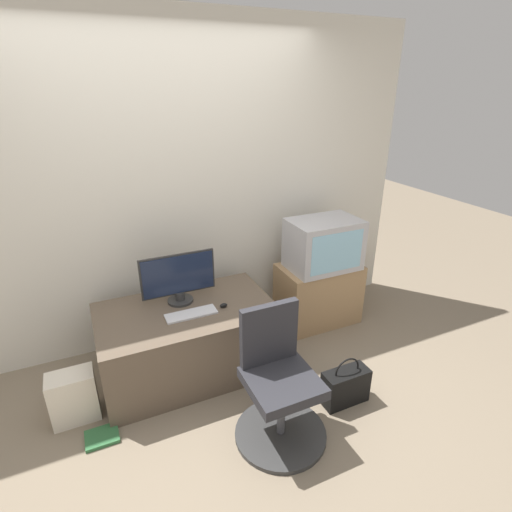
{
  "coord_description": "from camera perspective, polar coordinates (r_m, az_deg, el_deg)",
  "views": [
    {
      "loc": [
        -0.65,
        -1.79,
        2.09
      ],
      "look_at": [
        0.59,
        0.91,
        0.8
      ],
      "focal_mm": 28.0,
      "sensor_mm": 36.0,
      "label": 1
    }
  ],
  "objects": [
    {
      "name": "mouse",
      "position": [
        3.01,
        -4.66,
        -7.04
      ],
      "size": [
        0.06,
        0.03,
        0.03
      ],
      "color": "black",
      "rests_on": "desk"
    },
    {
      "name": "keyboard",
      "position": [
        2.95,
        -9.24,
        -8.17
      ],
      "size": [
        0.37,
        0.13,
        0.01
      ],
      "color": "silver",
      "rests_on": "desk"
    },
    {
      "name": "desk",
      "position": [
        3.18,
        -9.64,
        -11.68
      ],
      "size": [
        1.3,
        0.77,
        0.55
      ],
      "color": "brown",
      "rests_on": "ground_plane"
    },
    {
      "name": "ground_plane",
      "position": [
        2.83,
        -3.45,
        -24.12
      ],
      "size": [
        12.0,
        12.0,
        0.0
      ],
      "primitive_type": "plane",
      "color": "#7F705B"
    },
    {
      "name": "cardboard_box_lower",
      "position": [
        3.05,
        -24.61,
        -17.84
      ],
      "size": [
        0.3,
        0.18,
        0.36
      ],
      "color": "beige",
      "rests_on": "ground_plane"
    },
    {
      "name": "crt_tv",
      "position": [
        3.55,
        9.64,
        1.67
      ],
      "size": [
        0.61,
        0.42,
        0.44
      ],
      "color": "#B7B7BC",
      "rests_on": "side_stand"
    },
    {
      "name": "side_stand",
      "position": [
        3.78,
        8.84,
        -5.31
      ],
      "size": [
        0.73,
        0.44,
        0.57
      ],
      "color": "#A37F56",
      "rests_on": "ground_plane"
    },
    {
      "name": "office_chair",
      "position": [
        2.62,
        3.21,
        -18.42
      ],
      "size": [
        0.59,
        0.59,
        0.87
      ],
      "color": "#333333",
      "rests_on": "ground_plane"
    },
    {
      "name": "main_monitor",
      "position": [
        3.05,
        -11.02,
        -3.1
      ],
      "size": [
        0.56,
        0.19,
        0.39
      ],
      "color": "#2D2D2D",
      "rests_on": "desk"
    },
    {
      "name": "handbag",
      "position": [
        3.01,
        12.64,
        -17.67
      ],
      "size": [
        0.33,
        0.14,
        0.37
      ],
      "color": "black",
      "rests_on": "ground_plane"
    },
    {
      "name": "book",
      "position": [
        2.97,
        -21.14,
        -22.94
      ],
      "size": [
        0.21,
        0.17,
        0.02
      ],
      "color": "#2D6638",
      "rests_on": "ground_plane"
    },
    {
      "name": "wall_back",
      "position": [
        3.28,
        -12.59,
        9.04
      ],
      "size": [
        4.4,
        0.05,
        2.6
      ],
      "color": "silver",
      "rests_on": "ground_plane"
    }
  ]
}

